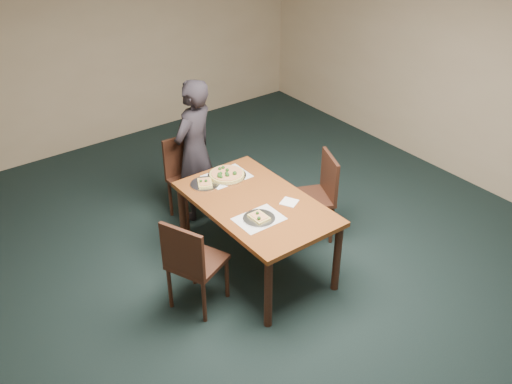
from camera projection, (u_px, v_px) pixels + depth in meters
ground at (298, 297)px, 5.17m from camera, size 8.00×8.00×0.00m
room_shell at (307, 122)px, 4.26m from camera, size 8.00×8.00×8.00m
dining_table at (256, 210)px, 5.21m from camera, size 0.90×1.50×0.75m
chair_far at (188, 173)px, 6.06m from camera, size 0.43×0.43×0.91m
chair_left at (192, 261)px, 4.80m from camera, size 0.55×0.55×0.91m
chair_right at (318, 192)px, 5.74m from camera, size 0.55×0.55×0.91m
diner at (194, 151)px, 5.94m from camera, size 0.67×0.57×1.56m
placemat_main at (227, 176)px, 5.54m from camera, size 0.42×0.32×0.00m
placemat_near at (259, 219)px, 4.92m from camera, size 0.40×0.30×0.00m
pizza_pan at (227, 174)px, 5.52m from camera, size 0.38×0.38×0.07m
slice_plate_near at (259, 218)px, 4.91m from camera, size 0.28×0.28×0.06m
slice_plate_far at (205, 183)px, 5.40m from camera, size 0.28×0.28×0.06m
napkin at (289, 202)px, 5.14m from camera, size 0.19×0.19×0.01m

